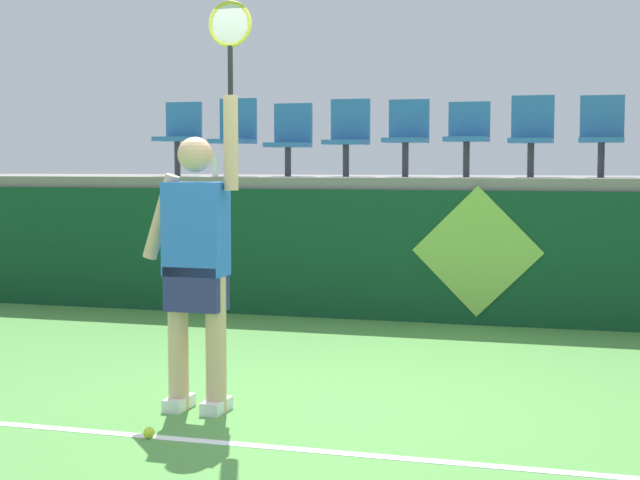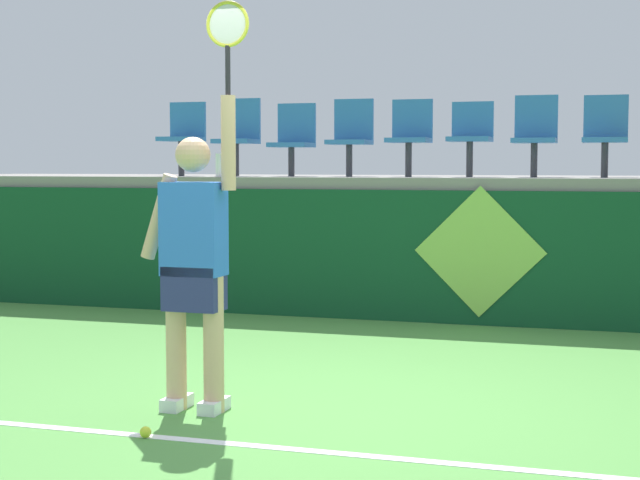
{
  "view_description": "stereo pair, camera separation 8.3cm",
  "coord_description": "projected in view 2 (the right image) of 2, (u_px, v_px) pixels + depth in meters",
  "views": [
    {
      "loc": [
        1.77,
        -5.86,
        1.55
      ],
      "look_at": [
        -0.35,
        1.29,
        0.98
      ],
      "focal_mm": 54.97,
      "sensor_mm": 36.0,
      "label": 1
    },
    {
      "loc": [
        1.85,
        -5.84,
        1.55
      ],
      "look_at": [
        -0.35,
        1.29,
        0.98
      ],
      "focal_mm": 54.97,
      "sensor_mm": 36.0,
      "label": 2
    }
  ],
  "objects": [
    {
      "name": "wall_signage_mount",
      "position": [
        479.0,
        325.0,
        9.48
      ],
      "size": [
        1.27,
        0.01,
        1.35
      ],
      "color": "#0F4223",
      "rests_on": "ground_plane"
    },
    {
      "name": "stadium_chair_0",
      "position": [
        184.0,
        134.0,
        11.25
      ],
      "size": [
        0.44,
        0.42,
        0.85
      ],
      "color": "#38383D",
      "rests_on": "spectator_platform"
    },
    {
      "name": "water_bottle",
      "position": [
        218.0,
        165.0,
        10.33
      ],
      "size": [
        0.06,
        0.06,
        0.25
      ],
      "primitive_type": "cylinder",
      "color": "white",
      "rests_on": "spectator_platform"
    },
    {
      "name": "tennis_ball",
      "position": [
        145.0,
        432.0,
        5.57
      ],
      "size": [
        0.07,
        0.07,
        0.07
      ],
      "primitive_type": "sphere",
      "color": "#D1E533",
      "rests_on": "ground_plane"
    },
    {
      "name": "spectator_platform",
      "position": [
        448.0,
        182.0,
        10.86
      ],
      "size": [
        12.76,
        2.67,
        0.12
      ],
      "primitive_type": "cube",
      "color": "gray",
      "rests_on": "court_back_wall"
    },
    {
      "name": "stadium_chair_7",
      "position": [
        605.0,
        132.0,
        9.89
      ],
      "size": [
        0.44,
        0.42,
        0.84
      ],
      "color": "#38383D",
      "rests_on": "spectator_platform"
    },
    {
      "name": "tennis_player",
      "position": [
        195.0,
        258.0,
        6.12
      ],
      "size": [
        0.75,
        0.27,
        2.55
      ],
      "color": "white",
      "rests_on": "ground_plane"
    },
    {
      "name": "court_back_wall",
      "position": [
        425.0,
        256.0,
        9.69
      ],
      "size": [
        12.76,
        0.2,
        1.31
      ],
      "primitive_type": "cube",
      "color": "#0F4223",
      "rests_on": "ground_plane"
    },
    {
      "name": "stadium_chair_6",
      "position": [
        535.0,
        132.0,
        10.09
      ],
      "size": [
        0.44,
        0.42,
        0.85
      ],
      "color": "#38383D",
      "rests_on": "spectator_platform"
    },
    {
      "name": "stadium_chair_2",
      "position": [
        294.0,
        137.0,
        10.87
      ],
      "size": [
        0.44,
        0.42,
        0.81
      ],
      "color": "#38383D",
      "rests_on": "spectator_platform"
    },
    {
      "name": "court_baseline_stripe",
      "position": [
        265.0,
        447.0,
        5.39
      ],
      "size": [
        11.48,
        0.08,
        0.01
      ],
      "primitive_type": "cube",
      "color": "white",
      "rests_on": "ground_plane"
    },
    {
      "name": "ground_plane",
      "position": [
        313.0,
        409.0,
        6.23
      ],
      "size": [
        40.0,
        40.0,
        0.0
      ],
      "primitive_type": "plane",
      "color": "#519342"
    },
    {
      "name": "stadium_chair_5",
      "position": [
        471.0,
        134.0,
        10.28
      ],
      "size": [
        0.44,
        0.42,
        0.8
      ],
      "color": "#38383D",
      "rests_on": "spectator_platform"
    },
    {
      "name": "stadium_chair_1",
      "position": [
        238.0,
        133.0,
        11.06
      ],
      "size": [
        0.44,
        0.42,
        0.88
      ],
      "color": "#38383D",
      "rests_on": "spectator_platform"
    },
    {
      "name": "stadium_chair_4",
      "position": [
        410.0,
        133.0,
        10.47
      ],
      "size": [
        0.44,
        0.42,
        0.83
      ],
      "color": "#38383D",
      "rests_on": "spectator_platform"
    },
    {
      "name": "stadium_chair_3",
      "position": [
        351.0,
        134.0,
        10.67
      ],
      "size": [
        0.44,
        0.42,
        0.85
      ],
      "color": "#38383D",
      "rests_on": "spectator_platform"
    }
  ]
}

